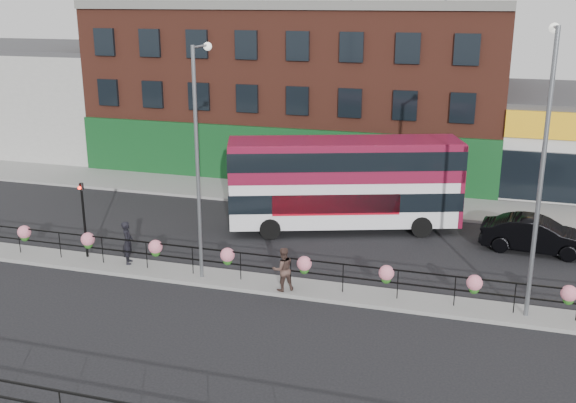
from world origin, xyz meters
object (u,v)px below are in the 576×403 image
(pedestrian_a, at_px, (128,242))
(lamp_column_west, at_px, (199,143))
(car, at_px, (537,235))
(lamp_column_east, at_px, (544,150))
(double_decker_bus, at_px, (345,175))
(pedestrian_b, at_px, (283,269))

(pedestrian_a, distance_m, lamp_column_west, 5.53)
(car, height_order, lamp_column_east, lamp_column_east)
(double_decker_bus, relative_size, lamp_column_east, 1.13)
(pedestrian_a, bearing_deg, car, -90.46)
(double_decker_bus, distance_m, pedestrian_b, 7.95)
(pedestrian_b, relative_size, lamp_column_east, 0.17)
(pedestrian_a, bearing_deg, lamp_column_east, -112.87)
(lamp_column_west, xyz_separation_m, lamp_column_east, (11.96, 0.13, 0.48))
(lamp_column_east, bearing_deg, pedestrian_a, 179.70)
(car, bearing_deg, lamp_column_west, 123.79)
(car, relative_size, pedestrian_a, 2.67)
(double_decker_bus, height_order, pedestrian_a, double_decker_bus)
(car, relative_size, pedestrian_b, 2.86)
(double_decker_bus, relative_size, pedestrian_b, 6.54)
(pedestrian_a, distance_m, lamp_column_east, 16.12)
(double_decker_bus, relative_size, car, 2.29)
(pedestrian_a, relative_size, lamp_column_west, 0.20)
(pedestrian_a, relative_size, lamp_column_east, 0.19)
(double_decker_bus, xyz_separation_m, car, (8.55, -0.50, -1.89))
(double_decker_bus, bearing_deg, pedestrian_a, -136.79)
(car, height_order, pedestrian_b, pedestrian_b)
(pedestrian_b, bearing_deg, pedestrian_a, -41.53)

